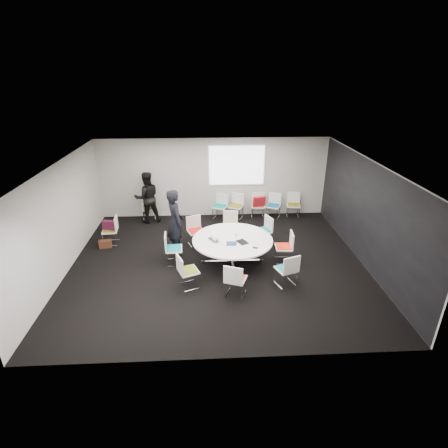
{
  "coord_description": "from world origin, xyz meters",
  "views": [
    {
      "loc": [
        -0.26,
        -8.41,
        4.95
      ],
      "look_at": [
        0.2,
        0.4,
        1.0
      ],
      "focal_mm": 28.0,
      "sensor_mm": 36.0,
      "label": 1
    }
  ],
  "objects_px": {
    "chair_back_a": "(220,211)",
    "chair_back_c": "(258,210)",
    "conference_table": "(232,245)",
    "laptop": "(215,239)",
    "chair_ring_c": "(230,231)",
    "maroon_bag": "(109,225)",
    "chair_ring_h": "(286,275)",
    "cup": "(236,234)",
    "chair_back_e": "(293,210)",
    "chair_back_b": "(236,211)",
    "person_main": "(175,222)",
    "chair_back_d": "(273,210)",
    "chair_spare_left": "(111,235)",
    "chair_ring_e": "(174,254)",
    "chair_ring_a": "(284,252)",
    "chair_ring_d": "(196,236)",
    "brown_bag": "(105,244)",
    "chair_person_back": "(149,212)",
    "chair_ring_f": "(188,277)",
    "person_back": "(147,197)",
    "chair_ring_g": "(235,285)",
    "chair_ring_b": "(263,236)"
  },
  "relations": [
    {
      "from": "chair_back_c",
      "to": "chair_person_back",
      "type": "bearing_deg",
      "value": 4.38
    },
    {
      "from": "chair_back_a",
      "to": "chair_spare_left",
      "type": "height_order",
      "value": "same"
    },
    {
      "from": "chair_spare_left",
      "to": "chair_ring_d",
      "type": "bearing_deg",
      "value": -99.59
    },
    {
      "from": "chair_back_d",
      "to": "brown_bag",
      "type": "height_order",
      "value": "chair_back_d"
    },
    {
      "from": "laptop",
      "to": "maroon_bag",
      "type": "xyz_separation_m",
      "value": [
        -3.16,
        1.37,
        -0.12
      ]
    },
    {
      "from": "chair_ring_d",
      "to": "chair_spare_left",
      "type": "relative_size",
      "value": 1.0
    },
    {
      "from": "chair_ring_c",
      "to": "cup",
      "type": "distance_m",
      "value": 1.38
    },
    {
      "from": "chair_ring_d",
      "to": "chair_ring_a",
      "type": "bearing_deg",
      "value": 134.63
    },
    {
      "from": "conference_table",
      "to": "chair_ring_h",
      "type": "bearing_deg",
      "value": -42.66
    },
    {
      "from": "person_main",
      "to": "laptop",
      "type": "bearing_deg",
      "value": -141.75
    },
    {
      "from": "chair_back_c",
      "to": "person_main",
      "type": "relative_size",
      "value": 0.45
    },
    {
      "from": "chair_back_c",
      "to": "maroon_bag",
      "type": "bearing_deg",
      "value": 25.12
    },
    {
      "from": "conference_table",
      "to": "maroon_bag",
      "type": "relative_size",
      "value": 5.43
    },
    {
      "from": "chair_ring_g",
      "to": "chair_person_back",
      "type": "height_order",
      "value": "same"
    },
    {
      "from": "chair_back_b",
      "to": "chair_person_back",
      "type": "bearing_deg",
      "value": 24.41
    },
    {
      "from": "chair_ring_a",
      "to": "chair_person_back",
      "type": "xyz_separation_m",
      "value": [
        -4.15,
        3.16,
        0.0
      ]
    },
    {
      "from": "chair_back_d",
      "to": "chair_spare_left",
      "type": "distance_m",
      "value": 5.6
    },
    {
      "from": "chair_ring_c",
      "to": "laptop",
      "type": "relative_size",
      "value": 2.43
    },
    {
      "from": "conference_table",
      "to": "chair_back_b",
      "type": "bearing_deg",
      "value": 83.45
    },
    {
      "from": "chair_ring_f",
      "to": "chair_ring_g",
      "type": "distance_m",
      "value": 1.2
    },
    {
      "from": "conference_table",
      "to": "laptop",
      "type": "relative_size",
      "value": 5.99
    },
    {
      "from": "chair_ring_f",
      "to": "chair_back_b",
      "type": "bearing_deg",
      "value": 137.9
    },
    {
      "from": "chair_spare_left",
      "to": "chair_back_e",
      "type": "bearing_deg",
      "value": -78.55
    },
    {
      "from": "chair_back_e",
      "to": "cup",
      "type": "distance_m",
      "value": 3.8
    },
    {
      "from": "conference_table",
      "to": "chair_ring_c",
      "type": "bearing_deg",
      "value": 88.65
    },
    {
      "from": "chair_back_a",
      "to": "chair_back_c",
      "type": "height_order",
      "value": "same"
    },
    {
      "from": "chair_ring_a",
      "to": "cup",
      "type": "height_order",
      "value": "chair_ring_a"
    },
    {
      "from": "chair_back_d",
      "to": "chair_person_back",
      "type": "distance_m",
      "value": 4.42
    },
    {
      "from": "laptop",
      "to": "person_main",
      "type": "bearing_deg",
      "value": 25.54
    },
    {
      "from": "chair_ring_f",
      "to": "chair_back_c",
      "type": "relative_size",
      "value": 1.0
    },
    {
      "from": "chair_back_a",
      "to": "cup",
      "type": "distance_m",
      "value": 3.01
    },
    {
      "from": "chair_ring_c",
      "to": "laptop",
      "type": "height_order",
      "value": "chair_ring_c"
    },
    {
      "from": "person_back",
      "to": "maroon_bag",
      "type": "xyz_separation_m",
      "value": [
        -0.91,
        -1.65,
        -0.28
      ]
    },
    {
      "from": "chair_back_e",
      "to": "person_main",
      "type": "relative_size",
      "value": 0.45
    },
    {
      "from": "chair_back_b",
      "to": "person_main",
      "type": "height_order",
      "value": "person_main"
    },
    {
      "from": "chair_spare_left",
      "to": "maroon_bag",
      "type": "distance_m",
      "value": 0.34
    },
    {
      "from": "chair_back_d",
      "to": "chair_ring_d",
      "type": "bearing_deg",
      "value": 60.2
    },
    {
      "from": "chair_back_e",
      "to": "brown_bag",
      "type": "bearing_deg",
      "value": 26.79
    },
    {
      "from": "conference_table",
      "to": "chair_ring_b",
      "type": "bearing_deg",
      "value": 46.74
    },
    {
      "from": "chair_back_c",
      "to": "laptop",
      "type": "relative_size",
      "value": 2.43
    },
    {
      "from": "chair_back_a",
      "to": "brown_bag",
      "type": "xyz_separation_m",
      "value": [
        -3.54,
        -2.08,
        -0.16
      ]
    },
    {
      "from": "chair_ring_h",
      "to": "cup",
      "type": "xyz_separation_m",
      "value": [
        -1.14,
        1.36,
        0.5
      ]
    },
    {
      "from": "chair_back_d",
      "to": "chair_spare_left",
      "type": "bearing_deg",
      "value": 42.76
    },
    {
      "from": "chair_ring_f",
      "to": "chair_ring_h",
      "type": "bearing_deg",
      "value": 66.6
    },
    {
      "from": "chair_back_d",
      "to": "person_back",
      "type": "relative_size",
      "value": 0.49
    },
    {
      "from": "chair_ring_e",
      "to": "cup",
      "type": "height_order",
      "value": "chair_ring_e"
    },
    {
      "from": "chair_ring_c",
      "to": "chair_ring_f",
      "type": "height_order",
      "value": "same"
    },
    {
      "from": "chair_ring_g",
      "to": "chair_back_c",
      "type": "bearing_deg",
      "value": 97.02
    },
    {
      "from": "chair_ring_h",
      "to": "chair_back_c",
      "type": "relative_size",
      "value": 1.0
    },
    {
      "from": "chair_ring_e",
      "to": "person_main",
      "type": "xyz_separation_m",
      "value": [
        0.04,
        0.59,
        0.69
      ]
    }
  ]
}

